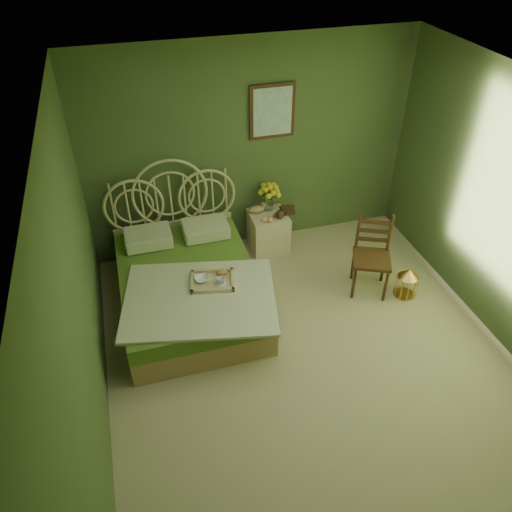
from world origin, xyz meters
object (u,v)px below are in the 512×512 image
object	(u,v)px
nightstand	(268,225)
birdcage	(407,283)
bed	(188,283)
chair	(370,250)

from	to	relation	value
nightstand	birdcage	xyz separation A→B (m)	(1.25, -1.34, -0.16)
bed	nightstand	xyz separation A→B (m)	(1.18, 0.80, 0.05)
chair	birdcage	xyz separation A→B (m)	(0.38, -0.29, -0.34)
nightstand	chair	bearing A→B (deg)	-50.25
birdcage	nightstand	bearing A→B (deg)	132.99
bed	birdcage	size ratio (longest dim) A/B	5.90
chair	bed	bearing A→B (deg)	-163.21
birdcage	bed	bearing A→B (deg)	167.41
nightstand	birdcage	world-z (taller)	nightstand
bed	birdcage	distance (m)	2.49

